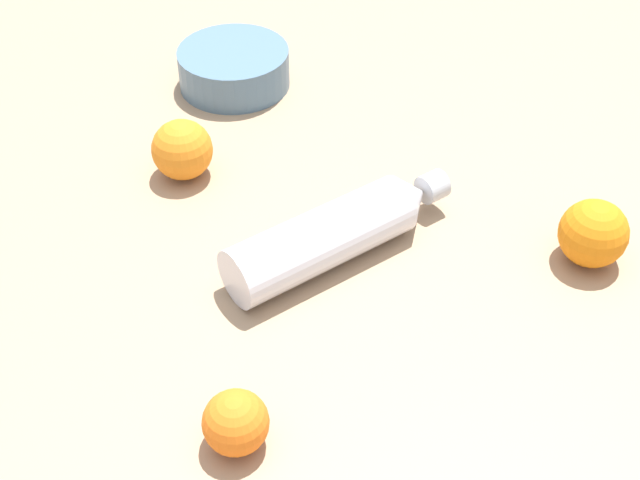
# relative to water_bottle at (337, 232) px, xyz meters

# --- Properties ---
(ground_plane) EXTENTS (2.40, 2.40, 0.00)m
(ground_plane) POSITION_rel_water_bottle_xyz_m (0.01, -0.01, -0.03)
(ground_plane) COLOR #9E7F60
(water_bottle) EXTENTS (0.13, 0.28, 0.07)m
(water_bottle) POSITION_rel_water_bottle_xyz_m (0.00, 0.00, 0.00)
(water_bottle) COLOR silver
(water_bottle) RESTS_ON ground_plane
(orange_0) EXTENTS (0.06, 0.06, 0.06)m
(orange_0) POSITION_rel_water_bottle_xyz_m (0.09, -0.25, -0.00)
(orange_0) COLOR orange
(orange_0) RESTS_ON ground_plane
(orange_1) EXTENTS (0.08, 0.08, 0.08)m
(orange_1) POSITION_rel_water_bottle_xyz_m (0.22, 0.17, 0.00)
(orange_1) COLOR orange
(orange_1) RESTS_ON ground_plane
(orange_2) EXTENTS (0.07, 0.07, 0.07)m
(orange_2) POSITION_rel_water_bottle_xyz_m (-0.23, -0.01, 0.00)
(orange_2) COLOR orange
(orange_2) RESTS_ON ground_plane
(ceramic_bowl) EXTENTS (0.15, 0.15, 0.05)m
(ceramic_bowl) POSITION_rel_water_bottle_xyz_m (-0.33, 0.18, -0.01)
(ceramic_bowl) COLOR slate
(ceramic_bowl) RESTS_ON ground_plane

